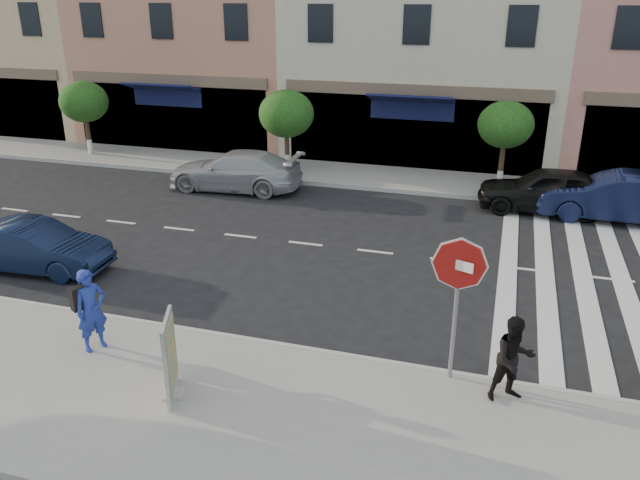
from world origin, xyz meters
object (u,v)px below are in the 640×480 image
at_px(car_far_left, 235,171).
at_px(walker, 514,359).
at_px(poster_board, 170,359).
at_px(car_far_right, 616,197).
at_px(car_near_mid, 33,247).
at_px(photographer, 91,310).
at_px(stop_sign, 458,279).
at_px(car_far_mid, 547,190).

bearing_deg(car_far_left, walker, 40.48).
distance_m(poster_board, car_far_right, 14.87).
bearing_deg(poster_board, walker, -5.62).
bearing_deg(walker, car_near_mid, 140.64).
bearing_deg(poster_board, photographer, 135.44).
bearing_deg(poster_board, stop_sign, 1.55).
bearing_deg(car_far_right, car_far_mid, -95.16).
bearing_deg(photographer, car_near_mid, 80.52).
bearing_deg(stop_sign, car_far_right, 90.24).
distance_m(stop_sign, car_far_mid, 10.84).
distance_m(walker, car_near_mid, 11.87).
bearing_deg(car_far_left, stop_sign, 38.20).
height_order(stop_sign, photographer, stop_sign).
xyz_separation_m(walker, car_far_left, (-9.69, 10.22, -0.22)).
distance_m(car_near_mid, car_far_left, 8.16).
height_order(car_far_left, car_far_right, car_far_right).
distance_m(stop_sign, car_far_left, 13.22).
bearing_deg(walker, car_far_left, 105.30).
height_order(photographer, car_far_left, photographer).
xyz_separation_m(stop_sign, car_near_mid, (-10.61, 1.97, -1.46)).
bearing_deg(car_far_right, car_far_left, -86.20).
relative_size(car_near_mid, car_far_left, 0.80).
distance_m(stop_sign, photographer, 6.85).
bearing_deg(poster_board, car_far_mid, 41.15).
xyz_separation_m(poster_board, car_far_mid, (6.38, 12.53, -0.14)).
bearing_deg(stop_sign, car_far_left, 152.05).
bearing_deg(car_far_mid, stop_sign, -12.17).
relative_size(poster_board, car_far_mid, 0.35).
xyz_separation_m(car_far_mid, car_far_right, (1.99, -0.24, 0.02)).
bearing_deg(car_far_mid, car_near_mid, -57.42).
relative_size(photographer, car_far_mid, 0.38).
height_order(photographer, walker, photographer).
distance_m(car_far_left, car_far_right, 12.56).
xyz_separation_m(walker, poster_board, (-5.51, -1.61, -0.05)).
xyz_separation_m(poster_board, car_far_right, (8.37, 12.29, -0.12)).
xyz_separation_m(photographer, poster_board, (2.21, -0.92, -0.11)).
bearing_deg(car_far_left, car_far_right, 89.11).
relative_size(walker, poster_board, 1.03).
bearing_deg(car_near_mid, photographer, -131.56).
relative_size(photographer, car_far_left, 0.34).
bearing_deg(car_far_left, poster_board, 16.47).
distance_m(photographer, car_far_mid, 14.44).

